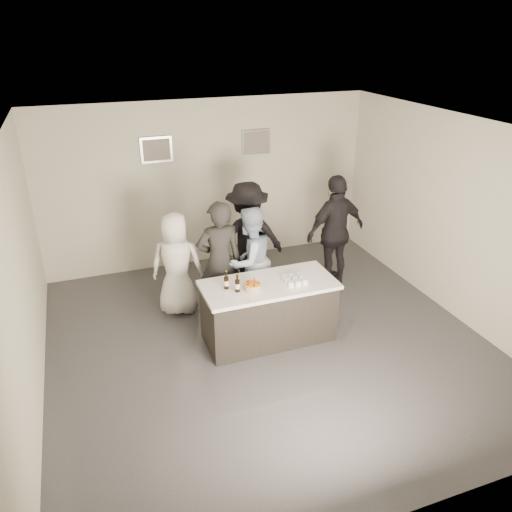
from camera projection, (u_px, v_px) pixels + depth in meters
name	position (u px, v px, depth m)	size (l,w,h in m)	color
floor	(268.00, 342.00, 7.14)	(6.00, 6.00, 0.00)	#3D3D42
ceiling	(271.00, 131.00, 5.87)	(6.00, 6.00, 0.00)	white
wall_back	(209.00, 184.00, 9.06)	(6.00, 0.04, 3.00)	beige
wall_front	(407.00, 392.00, 3.95)	(6.00, 0.04, 3.00)	beige
wall_left	(20.00, 285.00, 5.57)	(0.04, 6.00, 3.00)	beige
wall_right	(456.00, 219.00, 7.43)	(0.04, 6.00, 3.00)	beige
picture_left	(156.00, 150.00, 8.45)	(0.54, 0.04, 0.44)	#B2B2B7
picture_right	(256.00, 142.00, 9.01)	(0.54, 0.04, 0.44)	#B2B2B7
bar_counter	(269.00, 311.00, 7.06)	(1.86, 0.86, 0.90)	white
cake	(252.00, 287.00, 6.70)	(0.23, 0.23, 0.07)	orange
beer_bottle_a	(226.00, 280.00, 6.68)	(0.07, 0.07, 0.26)	black
beer_bottle_b	(237.00, 283.00, 6.60)	(0.07, 0.07, 0.26)	black
tumbler_cluster	(295.00, 280.00, 6.88)	(0.30, 0.30, 0.08)	#C56F12
candles	(253.00, 299.00, 6.46)	(0.24, 0.08, 0.01)	pink
person_main_black	(220.00, 262.00, 7.39)	(0.69, 0.45, 1.88)	black
person_main_blue	(250.00, 261.00, 7.62)	(0.83, 0.65, 1.71)	#A2B6D4
person_guest_left	(177.00, 264.00, 7.60)	(0.80, 0.52, 1.63)	white
person_guest_right	(336.00, 231.00, 8.38)	(1.14, 0.47, 1.95)	black
person_guest_back	(247.00, 238.00, 8.18)	(1.22, 0.70, 1.89)	black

